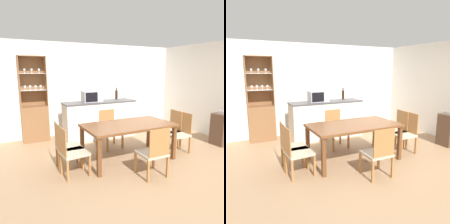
# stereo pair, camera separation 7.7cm
# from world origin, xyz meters

# --- Properties ---
(ground_plane) EXTENTS (18.00, 18.00, 0.00)m
(ground_plane) POSITION_xyz_m (0.00, 0.00, 0.00)
(ground_plane) COLOR #A37F5B
(wall_back) EXTENTS (6.80, 0.06, 2.55)m
(wall_back) POSITION_xyz_m (0.00, 2.63, 1.27)
(wall_back) COLOR white
(wall_back) RESTS_ON ground_plane
(kitchen_counter) EXTENTS (1.97, 0.59, 0.99)m
(kitchen_counter) POSITION_xyz_m (-0.22, 1.92, 0.50)
(kitchen_counter) COLOR white
(kitchen_counter) RESTS_ON ground_plane
(display_cabinet) EXTENTS (0.65, 0.38, 2.15)m
(display_cabinet) POSITION_xyz_m (-1.83, 2.42, 0.63)
(display_cabinet) COLOR brown
(display_cabinet) RESTS_ON ground_plane
(dining_table) EXTENTS (1.79, 0.97, 0.75)m
(dining_table) POSITION_xyz_m (-0.33, 0.27, 0.67)
(dining_table) COLOR brown
(dining_table) RESTS_ON ground_plane
(dining_chair_side_left_near) EXTENTS (0.47, 0.47, 0.88)m
(dining_chair_side_left_near) POSITION_xyz_m (-1.56, 0.12, 0.43)
(dining_chair_side_left_near) COLOR #C1B299
(dining_chair_side_left_near) RESTS_ON ground_plane
(dining_chair_head_near) EXTENTS (0.45, 0.45, 0.88)m
(dining_chair_head_near) POSITION_xyz_m (-0.33, -0.56, 0.43)
(dining_chair_head_near) COLOR #C1B299
(dining_chair_head_near) RESTS_ON ground_plane
(dining_chair_side_right_near) EXTENTS (0.46, 0.46, 0.88)m
(dining_chair_side_right_near) POSITION_xyz_m (0.91, 0.12, 0.43)
(dining_chair_side_right_near) COLOR #C1B299
(dining_chair_side_right_near) RESTS_ON ground_plane
(dining_chair_side_left_far) EXTENTS (0.46, 0.46, 0.88)m
(dining_chair_side_left_far) POSITION_xyz_m (-1.56, 0.41, 0.43)
(dining_chair_side_left_far) COLOR #C1B299
(dining_chair_side_left_far) RESTS_ON ground_plane
(dining_chair_head_far) EXTENTS (0.45, 0.45, 0.88)m
(dining_chair_head_far) POSITION_xyz_m (-0.33, 1.09, 0.43)
(dining_chair_head_far) COLOR #C1B299
(dining_chair_head_far) RESTS_ON ground_plane
(dining_chair_side_right_far) EXTENTS (0.47, 0.47, 0.88)m
(dining_chair_side_right_far) POSITION_xyz_m (0.91, 0.41, 0.43)
(dining_chair_side_right_far) COLOR #C1B299
(dining_chair_side_right_far) RESTS_ON ground_plane
(microwave) EXTENTS (0.51, 0.33, 0.28)m
(microwave) POSITION_xyz_m (-0.43, 1.94, 1.13)
(microwave) COLOR #B7BABF
(microwave) RESTS_ON kitchen_counter
(wine_bottle) EXTENTS (0.08, 0.08, 0.33)m
(wine_bottle) POSITION_xyz_m (0.40, 2.12, 1.13)
(wine_bottle) COLOR black
(wine_bottle) RESTS_ON kitchen_counter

